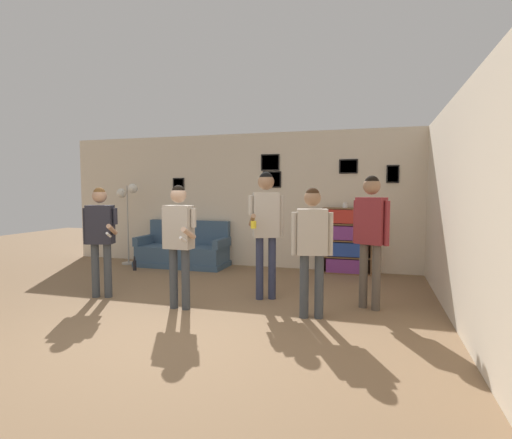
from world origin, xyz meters
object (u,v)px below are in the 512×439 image
Objects in this scene: floor_lamp at (127,202)px; bottle_on_floor at (135,265)px; person_player_foreground_left at (100,231)px; person_spectator_far_right at (371,227)px; drinking_cup at (345,205)px; couch at (184,251)px; person_watcher_holding_cup at (266,220)px; person_spectator_near_bookshelf at (312,240)px; person_player_foreground_center at (179,234)px; bookshelf at (347,241)px.

floor_lamp is 1.43m from bottle_on_floor.
person_player_foreground_left is 3.78m from person_spectator_far_right.
drinking_cup is (3.92, 0.90, 1.17)m from bottle_on_floor.
floor_lamp is (-1.21, -0.15, 1.02)m from couch.
person_spectator_near_bookshelf is at bearing -41.00° from person_watcher_holding_cup.
drinking_cup is at bearing 66.27° from person_watcher_holding_cup.
floor_lamp is 1.06× the size of person_player_foreground_left.
person_spectator_far_right is at bearing -20.78° from floor_lamp.
couch is 6.82× the size of bottle_on_floor.
person_watcher_holding_cup is 1.14× the size of person_spectator_near_bookshelf.
person_watcher_holding_cup reaches higher than drinking_cup.
couch is 3.12m from person_watcher_holding_cup.
person_watcher_holding_cup reaches higher than floor_lamp.
person_spectator_far_right is (2.39, 0.71, 0.09)m from person_player_foreground_center.
person_player_foreground_left is 2.13m from bottle_on_floor.
couch is 19.00× the size of drinking_cup.
person_player_foreground_left is at bearing 178.68° from person_spectator_near_bookshelf.
person_player_foreground_left is 5.87× the size of bottle_on_floor.
couch is 1.06× the size of person_spectator_far_right.
person_player_foreground_center is at bearing -176.08° from person_spectator_near_bookshelf.
person_watcher_holding_cup is 3.39m from bottle_on_floor.
couch is 1.01m from bottle_on_floor.
drinking_cup is (-0.05, 0.00, 0.67)m from bookshelf.
person_player_foreground_center is 1.02× the size of person_spectator_near_bookshelf.
bookshelf is 0.71× the size of person_spectator_far_right.
couch is 1.02× the size of person_watcher_holding_cup.
person_watcher_holding_cup is (3.50, -1.81, -0.18)m from floor_lamp.
person_spectator_near_bookshelf is at bearing -93.83° from drinking_cup.
floor_lamp is 1.07× the size of person_spectator_near_bookshelf.
person_spectator_far_right is (0.44, -2.21, 0.47)m from bookshelf.
drinking_cup is at bearing 179.90° from bookshelf.
drinking_cup is at bearing 86.17° from person_spectator_near_bookshelf.
person_spectator_far_right reaches higher than drinking_cup.
person_spectator_far_right is 17.86× the size of drinking_cup.
floor_lamp reaches higher than bookshelf.
person_spectator_far_right reaches higher than person_player_foreground_center.
person_player_foreground_center is (1.32, -2.73, 0.69)m from couch.
floor_lamp reaches higher than person_spectator_near_bookshelf.
person_player_foreground_left is at bearing -165.80° from person_watcher_holding_cup.
person_spectator_far_right reaches higher than person_player_foreground_left.
person_spectator_far_right is at bearing -2.57° from person_watcher_holding_cup.
bookshelf is at bearing -0.10° from drinking_cup.
person_spectator_far_right is 6.41× the size of bottle_on_floor.
person_spectator_far_right is (3.75, 0.52, 0.11)m from person_player_foreground_left.
bookshelf is 4.56m from floor_lamp.
person_player_foreground_left reaches higher than person_spectator_near_bookshelf.
bookshelf is 0.76× the size of person_player_foreground_center.
couch is 2.63m from person_player_foreground_left.
person_spectator_far_right is (3.72, -2.02, 0.78)m from couch.
person_spectator_far_right is 2.27m from drinking_cup.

